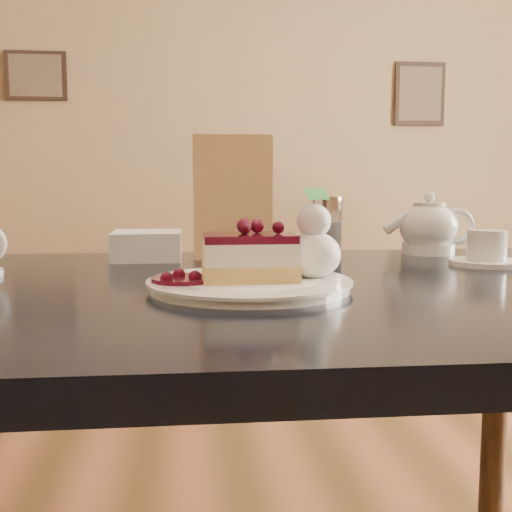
{
  "coord_description": "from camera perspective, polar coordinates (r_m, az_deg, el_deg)",
  "views": [
    {
      "loc": [
        -0.29,
        -0.64,
        0.84
      ],
      "look_at": [
        -0.21,
        0.05,
        0.76
      ],
      "focal_mm": 45.0,
      "sensor_mm": 36.0,
      "label": 1
    }
  ],
  "objects": [
    {
      "name": "tea_set",
      "position": [
        1.17,
        15.98,
        1.99
      ],
      "size": [
        0.19,
        0.27,
        0.1
      ],
      "color": "white",
      "rests_on": "main_table"
    },
    {
      "name": "dessert_plate",
      "position": [
        0.78,
        -0.57,
        -2.61
      ],
      "size": [
        0.24,
        0.24,
        0.01
      ],
      "primitive_type": "cylinder",
      "color": "white",
      "rests_on": "main_table"
    },
    {
      "name": "main_table",
      "position": [
        0.84,
        -0.88,
        -7.48
      ],
      "size": [
        1.14,
        0.76,
        0.71
      ],
      "rotation": [
        0.0,
        0.0,
        -0.0
      ],
      "color": "black",
      "rests_on": "ground"
    },
    {
      "name": "cheesecake_slice",
      "position": [
        0.77,
        -0.57,
        -0.13
      ],
      "size": [
        0.11,
        0.08,
        0.06
      ],
      "rotation": [
        0.0,
        0.0,
        -0.0
      ],
      "color": "#EAB452",
      "rests_on": "dessert_plate"
    },
    {
      "name": "napkin_stack",
      "position": [
        1.09,
        -9.66,
        0.93
      ],
      "size": [
        0.11,
        0.11,
        0.05
      ],
      "primitive_type": "cube",
      "rotation": [
        0.0,
        0.0,
        -0.0
      ],
      "color": "white",
      "rests_on": "main_table"
    },
    {
      "name": "menu_card",
      "position": [
        1.08,
        -2.09,
        5.23
      ],
      "size": [
        0.13,
        0.03,
        0.21
      ],
      "primitive_type": "cube",
      "rotation": [
        0.0,
        0.0,
        -0.0
      ],
      "color": "beige",
      "rests_on": "main_table"
    },
    {
      "name": "berry_sauce",
      "position": [
        0.77,
        -6.51,
        -2.09
      ],
      "size": [
        0.08,
        0.08,
        0.01
      ],
      "primitive_type": "cylinder",
      "color": "#360614",
      "rests_on": "dessert_plate"
    },
    {
      "name": "sugar_shaker",
      "position": [
        1.15,
        6.33,
        2.75
      ],
      "size": [
        0.06,
        0.06,
        0.1
      ],
      "color": "white",
      "rests_on": "main_table"
    },
    {
      "name": "whipped_cream",
      "position": [
        0.8,
        5.13,
        0.12
      ],
      "size": [
        0.07,
        0.07,
        0.06
      ],
      "color": "white",
      "rests_on": "dessert_plate"
    }
  ]
}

